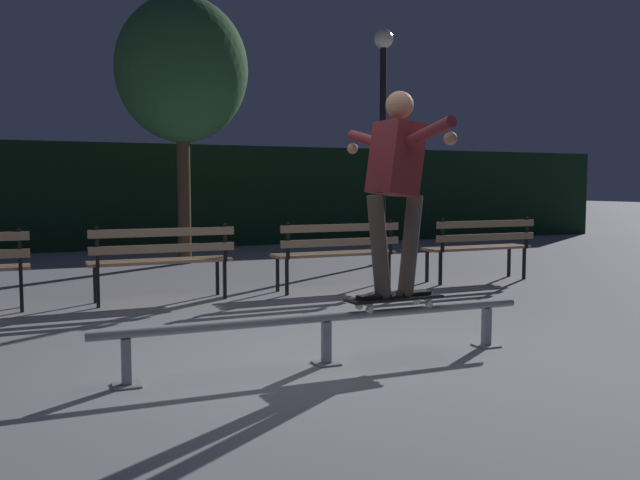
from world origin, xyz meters
TOP-DOWN VIEW (x-y plane):
  - ground_plane at (0.00, 0.00)m, footprint 90.00×90.00m
  - hedge_backdrop at (0.00, 10.07)m, footprint 24.00×1.20m
  - grind_rail at (0.00, -0.30)m, footprint 3.35×0.18m
  - skateboard at (0.57, -0.30)m, footprint 0.79×0.25m
  - skateboarder at (0.57, -0.30)m, footprint 0.63×1.41m
  - park_bench_left_center at (-0.67, 2.85)m, footprint 1.61×0.45m
  - park_bench_right_center at (1.49, 2.85)m, footprint 1.61×0.45m
  - park_bench_rightmost at (3.65, 2.85)m, footprint 1.61×0.45m
  - tree_behind_benches at (0.32, 6.58)m, footprint 2.19×2.19m
  - lamp_post_right at (3.39, 5.23)m, footprint 0.32×0.32m

SIDE VIEW (x-z plane):
  - ground_plane at x=0.00m, z-range 0.00..0.00m
  - grind_rail at x=0.00m, z-range 0.10..0.47m
  - skateboard at x=0.57m, z-range 0.40..0.49m
  - park_bench_left_center at x=-0.67m, z-range 0.10..0.98m
  - park_bench_right_center at x=1.49m, z-range 0.10..0.98m
  - park_bench_rightmost at x=3.65m, z-range 0.10..0.98m
  - hedge_backdrop at x=0.00m, z-range 0.00..2.20m
  - skateboarder at x=0.57m, z-range 0.61..2.16m
  - lamp_post_right at x=3.39m, z-range 0.53..4.43m
  - tree_behind_benches at x=0.32m, z-range 1.00..5.46m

